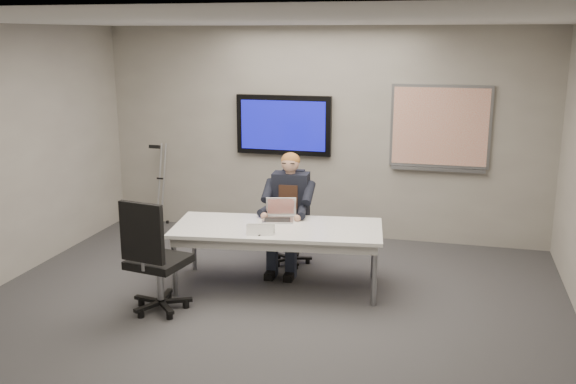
% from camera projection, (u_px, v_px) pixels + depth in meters
% --- Properties ---
extents(floor, '(6.00, 6.00, 0.02)m').
position_uv_depth(floor, '(254.00, 326.00, 6.08)').
color(floor, '#3A3A3D').
rests_on(floor, ground).
extents(ceiling, '(6.00, 6.00, 0.02)m').
position_uv_depth(ceiling, '(250.00, 20.00, 5.41)').
color(ceiling, silver).
rests_on(ceiling, wall_back).
extents(wall_back, '(6.00, 0.02, 2.80)m').
position_uv_depth(wall_back, '(321.00, 133.00, 8.56)').
color(wall_back, gray).
rests_on(wall_back, ground).
extents(wall_front, '(6.00, 0.02, 2.80)m').
position_uv_depth(wall_front, '(53.00, 324.00, 2.92)').
color(wall_front, gray).
rests_on(wall_front, ground).
extents(conference_table, '(2.33, 1.21, 0.69)m').
position_uv_depth(conference_table, '(278.00, 233.00, 6.88)').
color(conference_table, white).
rests_on(conference_table, ground).
extents(tv_display, '(1.30, 0.09, 0.80)m').
position_uv_depth(tv_display, '(284.00, 125.00, 8.61)').
color(tv_display, black).
rests_on(tv_display, wall_back).
extents(whiteboard, '(1.25, 0.08, 1.10)m').
position_uv_depth(whiteboard, '(440.00, 128.00, 8.12)').
color(whiteboard, gray).
rests_on(whiteboard, wall_back).
extents(office_chair_far, '(0.53, 0.53, 0.94)m').
position_uv_depth(office_chair_far, '(291.00, 239.00, 7.71)').
color(office_chair_far, black).
rests_on(office_chair_far, ground).
extents(office_chair_near, '(0.64, 0.64, 1.17)m').
position_uv_depth(office_chair_near, '(157.00, 277.00, 6.30)').
color(office_chair_near, black).
rests_on(office_chair_near, ground).
extents(seated_person, '(0.44, 0.75, 1.36)m').
position_uv_depth(seated_person, '(287.00, 224.00, 7.41)').
color(seated_person, '#202636').
rests_on(seated_person, office_chair_far).
extents(crutch, '(0.34, 0.67, 1.29)m').
position_uv_depth(crutch, '(161.00, 184.00, 9.09)').
color(crutch, '#ABAEB3').
rests_on(crutch, ground).
extents(laptop, '(0.38, 0.39, 0.24)m').
position_uv_depth(laptop, '(279.00, 214.00, 7.11)').
color(laptop, '#B5B5B8').
rests_on(laptop, conference_table).
extents(name_tent, '(0.29, 0.13, 0.11)m').
position_uv_depth(name_tent, '(261.00, 229.00, 6.59)').
color(name_tent, white).
rests_on(name_tent, conference_table).
extents(pen, '(0.05, 0.13, 0.01)m').
position_uv_depth(pen, '(262.00, 234.00, 6.59)').
color(pen, black).
rests_on(pen, conference_table).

